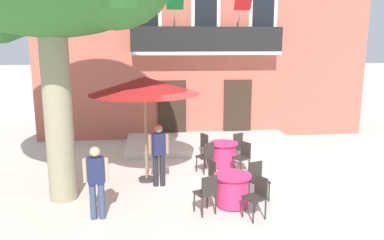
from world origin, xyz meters
name	(u,v)px	position (x,y,z in m)	size (l,w,h in m)	color
ground_plane	(209,183)	(0.00, 0.00, 0.00)	(120.00, 120.00, 0.00)	beige
building_facade	(199,42)	(0.56, 6.99, 3.75)	(13.00, 5.09, 7.50)	#BC5B4C
entrance_step_platform	(210,143)	(0.56, 3.65, 0.12)	(6.04, 2.71, 0.25)	silver
cafe_table_near_tree	(223,154)	(0.63, 1.29, 0.39)	(0.86, 0.86, 0.76)	#E52D66
cafe_chair_near_tree_0	(206,155)	(0.05, 0.82, 0.53)	(0.55, 0.55, 0.91)	#2D2823
cafe_chair_near_tree_1	(243,155)	(1.09, 0.69, 0.53)	(0.55, 0.55, 0.91)	#2D2823
cafe_chair_near_tree_2	(240,146)	(1.25, 1.73, 0.53)	(0.55, 0.55, 0.91)	#2D2823
cafe_chair_near_tree_3	(207,145)	(0.22, 1.92, 0.53)	(0.54, 0.54, 0.91)	#2D2823
cafe_table_middle	(232,190)	(0.33, -1.52, 0.39)	(0.86, 0.86, 0.76)	#E52D66
cafe_chair_middle_0	(207,192)	(-0.32, -1.90, 0.53)	(0.53, 0.53, 0.91)	#2D2823
cafe_chair_middle_1	(257,194)	(0.73, -2.16, 0.53)	(0.54, 0.54, 0.91)	#2D2823
cafe_chair_middle_2	(257,178)	(1.00, -1.19, 0.53)	(0.51, 0.51, 0.91)	#2D2823
cafe_chair_middle_3	(216,174)	(0.05, -0.82, 0.53)	(0.49, 0.49, 0.91)	#2D2823
cafe_umbrella	(144,86)	(-1.67, 0.34, 2.61)	(2.90, 2.90, 2.85)	#997A56
pedestrian_near_entrance	(159,152)	(-1.34, -0.07, 0.93)	(0.53, 0.35, 1.65)	#232328
pedestrian_mid_plaza	(96,179)	(-2.68, -1.87, 0.90)	(0.53, 0.27, 1.60)	#384260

